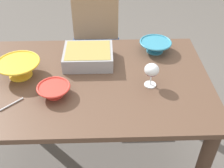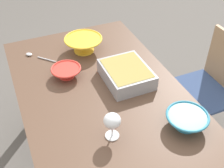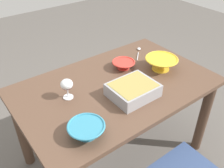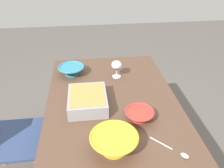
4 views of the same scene
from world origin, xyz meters
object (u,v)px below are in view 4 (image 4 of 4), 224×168
object	(u,v)px
serving_bowl	(71,70)
serving_spoon	(177,151)
small_bowl	(140,114)
dining_table	(113,118)
mixing_bowl	(114,142)
chair	(0,139)
wine_glass	(117,66)
casserole_dish	(88,100)

from	to	relation	value
serving_bowl	serving_spoon	bearing A→B (deg)	-147.67
small_bowl	dining_table	bearing A→B (deg)	37.48
dining_table	serving_bowl	bearing A→B (deg)	34.02
mixing_bowl	dining_table	bearing A→B (deg)	-6.25
serving_bowl	serving_spoon	world-z (taller)	serving_bowl
serving_bowl	chair	bearing A→B (deg)	128.20
dining_table	small_bowl	distance (m)	0.28
wine_glass	serving_spoon	distance (m)	0.83
mixing_bowl	wine_glass	bearing A→B (deg)	-8.71
casserole_dish	serving_spoon	xyz separation A→B (m)	(-0.45, -0.44, -0.04)
small_bowl	serving_spoon	world-z (taller)	small_bowl
chair	casserole_dish	xyz separation A→B (m)	(-0.03, -0.63, 0.30)
serving_bowl	serving_spoon	xyz separation A→B (m)	(-0.88, -0.55, -0.03)
wine_glass	serving_spoon	world-z (taller)	wine_glass
serving_spoon	mixing_bowl	bearing A→B (deg)	79.67
wine_glass	dining_table	bearing A→B (deg)	168.44
casserole_dish	serving_bowl	world-z (taller)	casserole_dish
small_bowl	serving_bowl	size ratio (longest dim) A/B	0.86
serving_bowl	serving_spoon	size ratio (longest dim) A/B	1.18
serving_bowl	casserole_dish	bearing A→B (deg)	-164.86
chair	serving_spoon	size ratio (longest dim) A/B	4.88
mixing_bowl	serving_spoon	distance (m)	0.32
chair	mixing_bowl	distance (m)	0.91
serving_spoon	small_bowl	bearing A→B (deg)	25.75
small_bowl	mixing_bowl	bearing A→B (deg)	140.41
chair	serving_bowl	size ratio (longest dim) A/B	4.12
dining_table	small_bowl	size ratio (longest dim) A/B	7.83
mixing_bowl	small_bowl	xyz separation A→B (m)	(0.22, -0.18, -0.02)
dining_table	serving_spoon	bearing A→B (deg)	-149.28
small_bowl	serving_bowl	world-z (taller)	serving_bowl
casserole_dish	serving_spoon	world-z (taller)	casserole_dish
serving_bowl	dining_table	bearing A→B (deg)	-145.98
wine_glass	small_bowl	xyz separation A→B (m)	(-0.52, -0.07, -0.06)
serving_bowl	mixing_bowl	bearing A→B (deg)	-163.70
chair	small_bowl	distance (m)	1.00
chair	casserole_dish	distance (m)	0.70
serving_spoon	wine_glass	bearing A→B (deg)	14.22
chair	serving_spoon	distance (m)	1.20
casserole_dish	dining_table	bearing A→B (deg)	-86.65
wine_glass	casserole_dish	xyz separation A→B (m)	(-0.35, 0.24, -0.05)
serving_bowl	serving_spoon	distance (m)	1.04
wine_glass	mixing_bowl	world-z (taller)	wine_glass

